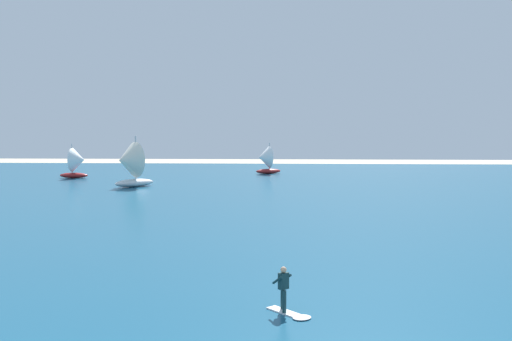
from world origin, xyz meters
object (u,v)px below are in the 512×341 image
(sailboat_far_right, at_px, (265,160))
(sailboat_mid_left, at_px, (77,163))
(sailboat_center_horizon, at_px, (129,164))
(kitesurfer, at_px, (287,297))

(sailboat_far_right, xyz_separation_m, sailboat_mid_left, (-23.72, -8.02, 0.03))
(sailboat_center_horizon, relative_size, sailboat_far_right, 1.29)
(sailboat_center_horizon, xyz_separation_m, sailboat_far_right, (14.19, 18.82, -0.58))
(sailboat_mid_left, bearing_deg, sailboat_center_horizon, -48.57)
(sailboat_mid_left, bearing_deg, kitesurfer, -63.49)
(sailboat_far_right, relative_size, sailboat_mid_left, 0.99)
(sailboat_center_horizon, relative_size, sailboat_mid_left, 1.27)
(kitesurfer, height_order, sailboat_far_right, sailboat_far_right)
(sailboat_center_horizon, distance_m, sailboat_mid_left, 14.41)
(sailboat_far_right, bearing_deg, kitesurfer, -87.27)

